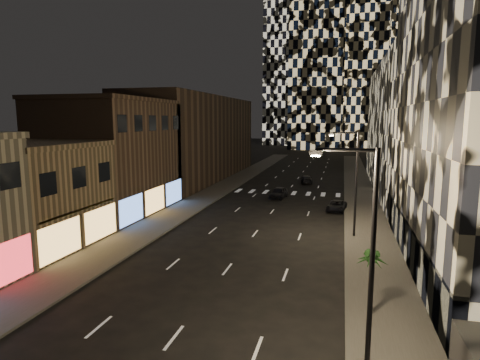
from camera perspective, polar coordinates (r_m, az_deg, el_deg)
The scene contains 16 objects.
sidewalk_left at distance 58.73m, azimuth -3.04°, elevation -1.31°, with size 4.00×120.00×0.15m, color #47443F.
sidewalk_right at distance 56.17m, azimuth 16.84°, elevation -2.13°, with size 4.00×120.00×0.15m, color #47443F.
curb_left at distance 58.15m, azimuth -1.06°, elevation -1.40°, with size 0.20×120.00×0.15m, color #4C4C47.
curb_right at distance 56.11m, azimuth 14.70°, elevation -2.05°, with size 0.20×120.00×0.15m, color #4C4C47.
retail_tan at distance 36.30m, azimuth -28.12°, elevation -2.20°, with size 10.00×10.00×8.00m, color #7F6C4C.
retail_brown at distance 45.92m, azimuth -17.77°, elevation 2.98°, with size 10.00×15.00×12.00m, color brown.
retail_filler_left at distance 69.67m, azimuth -6.14°, elevation 5.93°, with size 10.00×40.00×14.00m, color brown.
midrise_base at distance 31.32m, azimuth 23.08°, elevation -8.15°, with size 0.60×25.00×3.00m, color #383838.
midrise_filler_right at distance 63.48m, azimuth 26.05°, elevation 6.68°, with size 16.00×40.00×18.00m, color #232326.
tower_center_low at distance 150.22m, azimuth 11.24°, elevation 22.81°, with size 18.00×18.00×95.00m, color black.
streetlight_near at distance 15.96m, azimuth 17.49°, elevation -9.30°, with size 2.55×0.25×9.00m.
streetlight_far at distance 35.54m, azimuth 15.84°, elevation 0.50°, with size 2.55×0.25×9.00m.
car_dark_midlane at distance 52.38m, azimuth 5.51°, elevation -1.82°, with size 1.73×4.29×1.46m, color black.
car_dark_oncoming at distance 65.69m, azimuth 9.43°, elevation 0.11°, with size 1.71×4.21×1.22m, color black.
car_dark_rightlane at distance 46.30m, azimuth 13.57°, elevation -3.60°, with size 1.90×4.12×1.14m, color black.
palm_tree at distance 21.76m, azimuth 18.21°, elevation -11.03°, with size 1.76×1.76×3.46m.
Camera 1 is at (7.36, -5.20, 10.14)m, focal length 30.00 mm.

